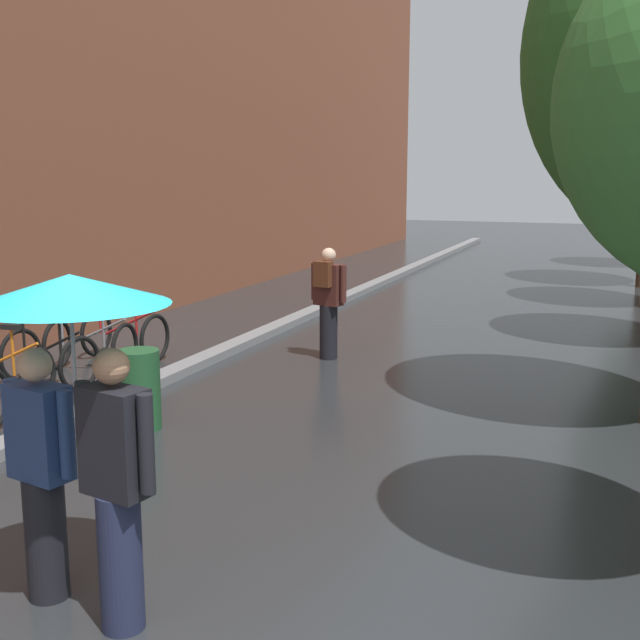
% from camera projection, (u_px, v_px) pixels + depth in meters
% --- Properties ---
extents(kerb_strip, '(0.30, 36.00, 0.12)m').
position_uv_depth(kerb_strip, '(296.00, 319.00, 14.52)').
color(kerb_strip, slate).
rests_on(kerb_strip, ground).
extents(parked_bicycle_2, '(1.16, 0.82, 0.96)m').
position_uv_depth(parked_bicycle_2, '(49.00, 357.00, 10.18)').
color(parked_bicycle_2, black).
rests_on(parked_bicycle_2, ground).
extents(parked_bicycle_3, '(1.15, 0.81, 0.96)m').
position_uv_depth(parked_bicycle_3, '(91.00, 344.00, 10.93)').
color(parked_bicycle_3, black).
rests_on(parked_bicycle_3, ground).
extents(parked_bicycle_4, '(1.10, 0.74, 0.96)m').
position_uv_depth(parked_bicycle_4, '(125.00, 334.00, 11.65)').
color(parked_bicycle_4, black).
rests_on(parked_bicycle_4, ground).
extents(couple_under_umbrella, '(1.23, 1.17, 2.11)m').
position_uv_depth(couple_under_umbrella, '(75.00, 390.00, 4.78)').
color(couple_under_umbrella, black).
rests_on(couple_under_umbrella, ground).
extents(litter_bin, '(0.44, 0.44, 0.85)m').
position_uv_depth(litter_bin, '(139.00, 390.00, 8.50)').
color(litter_bin, '#1E4C28').
rests_on(litter_bin, ground).
extents(pedestrian_walking_midground, '(0.58, 0.39, 1.61)m').
position_uv_depth(pedestrian_walking_midground, '(328.00, 300.00, 11.59)').
color(pedestrian_walking_midground, black).
rests_on(pedestrian_walking_midground, ground).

